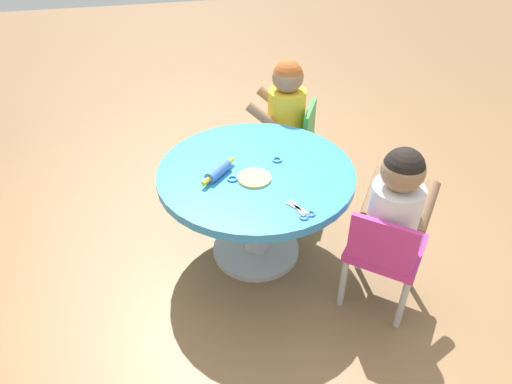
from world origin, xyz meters
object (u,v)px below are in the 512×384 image
seated_child_left (396,204)px  rolling_pin (218,171)px  craft_table (256,191)px  child_chair_left (384,251)px  child_chair_right (291,141)px  seated_child_right (286,105)px  craft_scissors (303,212)px

seated_child_left → rolling_pin: size_ratio=2.80×
craft_table → child_chair_left: bearing=-133.3°
child_chair_left → child_chair_right: bearing=7.7°
seated_child_right → rolling_pin: (-0.57, 0.47, -0.00)m
craft_table → seated_child_right: 0.65m
child_chair_left → rolling_pin: rolling_pin is taller
child_chair_left → seated_child_right: (0.99, 0.17, 0.23)m
child_chair_right → craft_scissors: bearing=166.5°
seated_child_right → child_chair_right: bearing=-118.2°
seated_child_left → rolling_pin: (0.39, 0.66, -0.00)m
craft_table → seated_child_right: (0.56, -0.29, 0.14)m
rolling_pin → craft_table: bearing=-86.1°
child_chair_left → craft_scissors: bearing=75.7°
seated_child_right → rolling_pin: bearing=140.7°
child_chair_left → rolling_pin: 0.79m
seated_child_right → craft_scissors: seated_child_right is taller
craft_table → seated_child_right: seated_child_right is taller
seated_child_left → child_chair_right: (0.94, 0.16, -0.23)m
craft_scissors → child_chair_left: bearing=-104.3°
seated_child_right → seated_child_left: bearing=-168.7°
seated_child_left → seated_child_right: same height
child_chair_left → child_chair_right: (0.97, 0.13, 0.00)m
seated_child_left → seated_child_right: bearing=11.3°
child_chair_right → rolling_pin: 0.78m
craft_table → seated_child_left: (-0.40, -0.49, 0.14)m
child_chair_left → rolling_pin: (0.42, 0.63, 0.23)m
child_chair_right → rolling_pin: bearing=137.7°
seated_child_left → craft_scissors: (0.06, 0.37, -0.02)m
child_chair_right → child_chair_left: bearing=-172.3°
child_chair_left → craft_scissors: size_ratio=3.76×
seated_child_left → rolling_pin: 0.77m
child_chair_left → seated_child_left: size_ratio=1.05×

